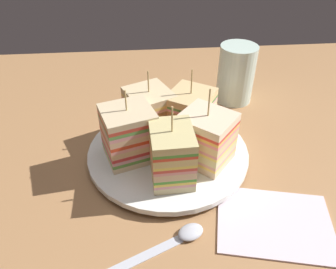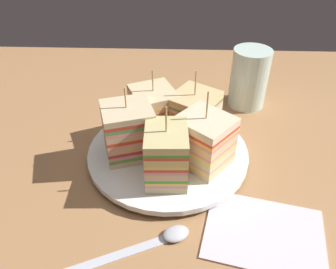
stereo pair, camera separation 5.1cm
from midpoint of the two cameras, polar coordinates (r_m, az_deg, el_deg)
The scene contains 11 objects.
ground_plane at distance 54.72cm, azimuth 2.68°, elevation -4.76°, with size 109.25×89.06×1.80cm, color #A47449.
plate at distance 53.46cm, azimuth 2.74°, elevation -3.23°, with size 25.63×25.63×1.67cm.
sandwich_wedge_0 at distance 55.14cm, azimuth 0.19°, elevation 4.03°, with size 9.09×9.41×11.24cm.
sandwich_wedge_1 at distance 49.99cm, azimuth -3.92°, elevation 0.53°, with size 9.02×8.65×11.66cm.
sandwich_wedge_2 at distance 45.85cm, azimuth 2.54°, elevation -3.60°, with size 6.08×7.55×11.90cm.
sandwich_wedge_3 at distance 48.88cm, azimuth 9.22°, elevation -1.19°, with size 9.80×9.70×12.31cm.
sandwich_wedge_4 at distance 54.54cm, azimuth 7.13°, elevation 3.26°, with size 9.47×9.70×11.73cm.
chip_pile at distance 52.74cm, azimuth 2.48°, elevation -0.64°, with size 6.33×8.10×3.16cm.
spoon at distance 42.97cm, azimuth 1.80°, elevation -17.97°, with size 15.21×8.07×1.00cm.
napkin at distance 46.22cm, azimuth 19.50°, elevation -15.85°, with size 14.84×11.23×0.50cm, color silver.
drinking_glass at distance 67.51cm, azimuth 15.86°, elevation 8.65°, with size 7.24×7.24×11.52cm.
Camera 2 is at (1.54, -40.79, 35.63)cm, focal length 35.28 mm.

